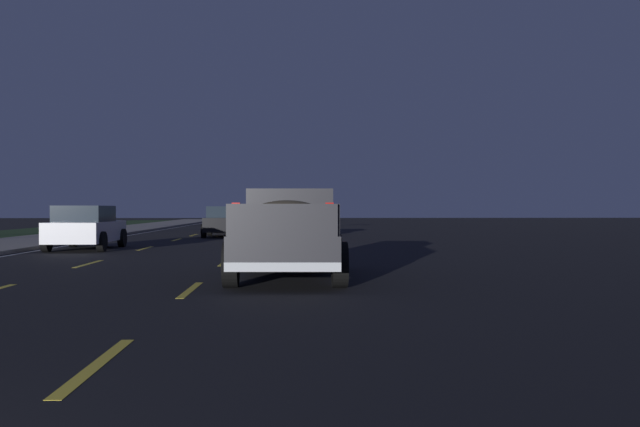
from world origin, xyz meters
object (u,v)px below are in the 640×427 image
Objects in this scene: sedan_white at (86,227)px; sedan_red at (294,221)px; sedan_black at (225,221)px; pickup_truck at (289,231)px; sedan_tan at (234,219)px.

sedan_white is 1.01× the size of sedan_red.
sedan_red is (0.49, -3.52, 0.00)m from sedan_black.
sedan_black is 1.01× the size of sedan_red.
pickup_truck is 1.25× the size of sedan_red.
pickup_truck is 12.39m from sedan_white.
sedan_black is at bearing 97.90° from sedan_red.
sedan_black is at bearing -179.04° from sedan_tan.
sedan_red is at bearing -0.33° from pickup_truck.
sedan_tan and sedan_red have the same top height.
pickup_truck is at bearing -172.74° from sedan_tan.
sedan_black and sedan_tan have the same top height.
sedan_white is at bearing 168.09° from sedan_tan.
sedan_white is (-17.49, 3.69, 0.00)m from sedan_tan.
sedan_tan is 7.25m from sedan_red.
pickup_truck reaches higher than sedan_white.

